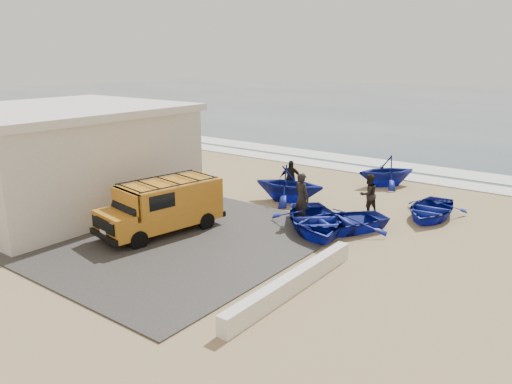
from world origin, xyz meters
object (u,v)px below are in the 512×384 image
Objects in this scene: van at (164,205)px; fisherman_middle at (368,194)px; building at (61,157)px; boat_far_left at (386,171)px; fisherman_back at (290,179)px; boat_near_left at (314,220)px; fisherman_front at (302,198)px; boat_mid_right at (431,209)px; boat_near_right at (339,221)px; parapet at (293,283)px; boat_mid_left at (289,184)px.

fisherman_middle is at bearing 62.04° from van.
building is at bearing -168.17° from van.
van is 12.03m from boat_far_left.
fisherman_back is at bearing -65.85° from fisherman_middle.
building reaches higher than boat_far_left.
building is at bearing 157.22° from boat_near_left.
fisherman_front is 3.64m from fisherman_back.
boat_near_left is at bearing -46.81° from boat_far_left.
boat_mid_right is (13.35, 7.86, -1.81)m from building.
boat_far_left is at bearing 128.73° from boat_mid_right.
fisherman_middle reaches higher than boat_mid_right.
boat_near_right is at bearing 29.06° from fisherman_middle.
fisherman_middle reaches higher than parapet.
boat_near_right is at bearing -165.03° from fisherman_front.
fisherman_front is (1.96, -2.08, 0.17)m from boat_mid_left.
boat_near_left is 0.93m from boat_near_right.
boat_near_right is at bearing -125.05° from boat_mid_right.
boat_near_left is 1.10× the size of boat_near_right.
van is 8.29m from fisherman_middle.
boat_mid_right is (2.18, 3.64, -0.03)m from boat_near_right.
boat_far_left is (9.84, 11.64, -1.39)m from building.
fisherman_back reaches higher than parapet.
fisherman_front reaches higher than boat_near_right.
boat_far_left is at bearing 49.79° from building.
boat_mid_right is at bearing 55.96° from van.
boat_far_left is at bearing -76.27° from fisherman_front.
building is at bearing 40.87° from fisherman_front.
boat_near_left reaches higher than parapet.
van is at bearing -9.76° from fisherman_middle.
boat_near_right is 7.55m from boat_far_left.
boat_mid_right is 2.01× the size of fisherman_middle.
fisherman_middle is (11.11, 6.79, -1.32)m from building.
boat_mid_left is 2.87m from fisherman_front.
parapet is 1.92× the size of boat_mid_left.
boat_far_left is at bearing -36.74° from boat_mid_left.
boat_near_right is 4.25m from boat_mid_left.
parapet is 2.05× the size of boat_far_left.
boat_near_right is (5.11, 3.99, -0.67)m from van.
fisherman_back is (-5.37, 8.05, 0.59)m from parapet.
fisherman_back reaches higher than boat_mid_right.
parapet is at bearing 136.45° from fisherman_front.
boat_near_right is at bearing 104.32° from parapet.
van is 1.31× the size of boat_near_right.
fisherman_front is at bearing 59.43° from van.
boat_mid_left is 3.63m from fisherman_middle.
boat_near_right is at bearing 47.66° from van.
van is 2.80× the size of fisherman_back.
building reaches higher than fisherman_middle.
building is 12.07m from boat_near_right.
van reaches higher than fisherman_middle.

